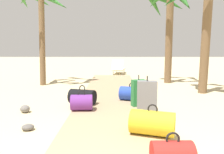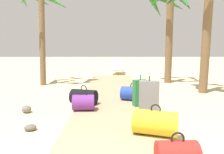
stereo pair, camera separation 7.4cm
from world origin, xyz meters
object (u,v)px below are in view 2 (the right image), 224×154
object	(u,v)px
duffel_bag_purple	(83,102)
palm_tree_far_left	(43,2)
suitcase_green	(140,93)
duffel_bag_black	(84,97)
suitcase_grey	(149,98)
lounge_chair	(118,68)
duffel_bag_blue	(133,93)
palm_tree_far_right	(168,11)
duffel_bag_yellow	(155,123)

from	to	relation	value
duffel_bag_purple	palm_tree_far_left	world-z (taller)	palm_tree_far_left
suitcase_green	duffel_bag_black	xyz separation A→B (m)	(-1.37, 0.17, -0.13)
duffel_bag_black	palm_tree_far_left	bearing A→B (deg)	119.51
suitcase_grey	duffel_bag_black	world-z (taller)	suitcase_grey
duffel_bag_black	lounge_chair	distance (m)	7.12
suitcase_grey	duffel_bag_black	bearing A→B (deg)	147.80
duffel_bag_blue	palm_tree_far_left	bearing A→B (deg)	136.55
duffel_bag_black	palm_tree_far_right	size ratio (longest dim) A/B	0.18
duffel_bag_yellow	suitcase_green	bearing A→B (deg)	90.29
suitcase_green	palm_tree_far_left	size ratio (longest dim) A/B	0.19
duffel_bag_purple	suitcase_green	size ratio (longest dim) A/B	0.65
duffel_bag_purple	suitcase_green	xyz separation A→B (m)	(1.31, 0.38, 0.14)
duffel_bag_blue	suitcase_grey	size ratio (longest dim) A/B	0.88
duffel_bag_yellow	duffel_bag_blue	xyz separation A→B (m)	(-0.11, 2.35, -0.01)
duffel_bag_blue	suitcase_grey	bearing A→B (deg)	-81.82
lounge_chair	duffel_bag_blue	bearing A→B (deg)	-88.63
suitcase_grey	duffel_bag_yellow	bearing A→B (deg)	-94.00
duffel_bag_purple	palm_tree_far_right	world-z (taller)	palm_tree_far_right
duffel_bag_blue	duffel_bag_purple	xyz separation A→B (m)	(-1.21, -0.94, -0.00)
duffel_bag_yellow	suitcase_grey	xyz separation A→B (m)	(0.07, 1.05, 0.16)
duffel_bag_blue	duffel_bag_black	size ratio (longest dim) A/B	1.00
duffel_bag_yellow	duffel_bag_black	distance (m)	2.40
suitcase_grey	palm_tree_far_left	size ratio (longest dim) A/B	0.21
palm_tree_far_left	duffel_bag_purple	bearing A→B (deg)	-63.35
duffel_bag_purple	palm_tree_far_left	size ratio (longest dim) A/B	0.12
duffel_bag_black	palm_tree_far_left	world-z (taller)	palm_tree_far_left
suitcase_grey	lounge_chair	size ratio (longest dim) A/B	0.52
suitcase_green	duffel_bag_purple	bearing A→B (deg)	-163.74
duffel_bag_yellow	palm_tree_far_right	xyz separation A→B (m)	(1.66, 5.92, 2.67)
duffel_bag_purple	palm_tree_far_left	bearing A→B (deg)	116.65
duffel_bag_purple	palm_tree_far_left	distance (m)	5.32
palm_tree_far_right	duffel_bag_purple	bearing A→B (deg)	-123.41
suitcase_grey	lounge_chair	distance (m)	7.96
duffel_bag_blue	lounge_chair	size ratio (longest dim) A/B	0.45
suitcase_grey	palm_tree_far_right	size ratio (longest dim) A/B	0.21
palm_tree_far_left	palm_tree_far_right	bearing A→B (deg)	6.19
duffel_bag_yellow	duffel_bag_purple	world-z (taller)	duffel_bag_yellow
duffel_bag_purple	lounge_chair	distance (m)	7.66
duffel_bag_blue	suitcase_green	bearing A→B (deg)	-79.41
duffel_bag_yellow	palm_tree_far_left	xyz separation A→B (m)	(-3.31, 5.38, 2.91)
duffel_bag_black	lounge_chair	bearing A→B (deg)	81.07
palm_tree_far_left	lounge_chair	xyz separation A→B (m)	(3.04, 3.61, -2.86)
duffel_bag_yellow	suitcase_green	distance (m)	1.80
duffel_bag_yellow	suitcase_grey	size ratio (longest dim) A/B	0.96
palm_tree_far_left	duffel_bag_blue	bearing A→B (deg)	-43.45
lounge_chair	duffel_bag_black	bearing A→B (deg)	-98.93
duffel_bag_blue	suitcase_green	world-z (taller)	suitcase_green
duffel_bag_purple	lounge_chair	xyz separation A→B (m)	(1.05, 7.59, 0.07)
duffel_bag_purple	palm_tree_far_right	distance (m)	6.04
duffel_bag_yellow	palm_tree_far_right	size ratio (longest dim) A/B	0.20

